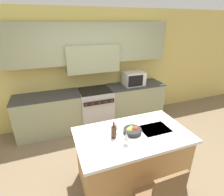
# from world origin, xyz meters

# --- Properties ---
(ground_plane) EXTENTS (10.00, 10.00, 0.00)m
(ground_plane) POSITION_xyz_m (0.00, 0.00, 0.00)
(ground_plane) COLOR #7A664C
(back_cabinetry) EXTENTS (10.00, 0.46, 2.70)m
(back_cabinetry) POSITION_xyz_m (0.00, 1.95, 1.60)
(back_cabinetry) COLOR #DBC166
(back_cabinetry) RESTS_ON ground_plane
(back_counter) EXTENTS (3.58, 0.62, 0.93)m
(back_counter) POSITION_xyz_m (-0.00, 1.71, 0.47)
(back_counter) COLOR gray
(back_counter) RESTS_ON ground_plane
(range_stove) EXTENTS (0.76, 0.70, 0.93)m
(range_stove) POSITION_xyz_m (0.00, 1.68, 0.47)
(range_stove) COLOR #B7B7BC
(range_stove) RESTS_ON ground_plane
(microwave) EXTENTS (0.50, 0.42, 0.33)m
(microwave) POSITION_xyz_m (1.01, 1.70, 1.10)
(microwave) COLOR silver
(microwave) RESTS_ON back_counter
(kitchen_island) EXTENTS (1.65, 0.95, 0.91)m
(kitchen_island) POSITION_xyz_m (0.07, -0.17, 0.46)
(kitchen_island) COLOR #B7844C
(kitchen_island) RESTS_ON ground_plane
(wine_bottle) EXTENTS (0.07, 0.07, 0.25)m
(wine_bottle) POSITION_xyz_m (-0.23, -0.16, 1.00)
(wine_bottle) COLOR #422314
(wine_bottle) RESTS_ON kitchen_island
(wine_glass_near) EXTENTS (0.08, 0.08, 0.19)m
(wine_glass_near) POSITION_xyz_m (-0.13, -0.36, 1.04)
(wine_glass_near) COLOR white
(wine_glass_near) RESTS_ON kitchen_island
(wine_glass_far) EXTENTS (0.08, 0.08, 0.19)m
(wine_glass_far) POSITION_xyz_m (-0.17, -0.08, 1.04)
(wine_glass_far) COLOR white
(wine_glass_far) RESTS_ON kitchen_island
(fruit_bowl) EXTENTS (0.27, 0.27, 0.10)m
(fruit_bowl) POSITION_xyz_m (0.07, -0.14, 0.95)
(fruit_bowl) COLOR black
(fruit_bowl) RESTS_ON kitchen_island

